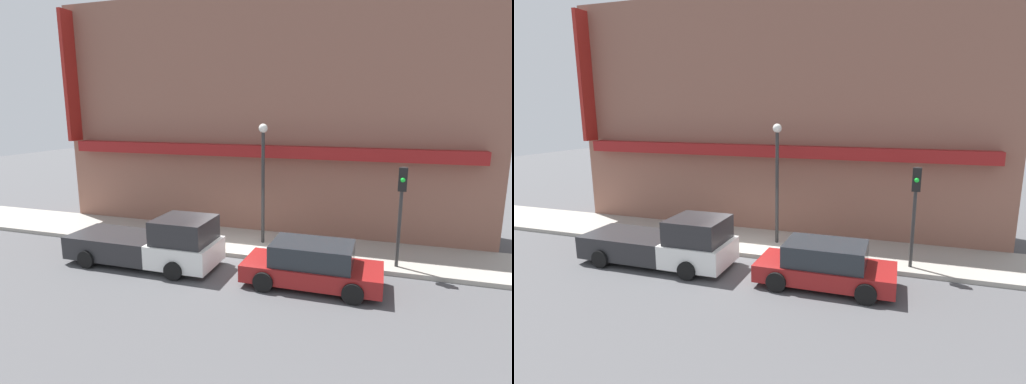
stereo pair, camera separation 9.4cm
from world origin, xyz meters
TOP-DOWN VIEW (x-y plane):
  - ground_plane at (0.00, 0.00)m, footprint 80.00×80.00m
  - sidewalk at (0.00, 1.62)m, footprint 36.00×3.24m
  - building at (-0.01, 4.72)m, footprint 19.80×3.80m
  - pickup_truck at (-2.40, -1.55)m, footprint 5.66×2.20m
  - parked_car at (3.42, -1.55)m, footprint 4.41×2.04m
  - fire_hydrant at (3.25, 0.46)m, footprint 0.19×0.19m
  - street_lamp at (0.81, 1.65)m, footprint 0.36×0.36m
  - traffic_light at (6.06, 0.47)m, footprint 0.28×0.42m

SIDE VIEW (x-z plane):
  - ground_plane at x=0.00m, z-range 0.00..0.00m
  - sidewalk at x=0.00m, z-range 0.00..0.17m
  - fire_hydrant at x=3.25m, z-range 0.17..0.85m
  - parked_car at x=3.42m, z-range -0.02..1.42m
  - pickup_truck at x=-2.40m, z-range -0.13..1.75m
  - traffic_light at x=6.06m, z-range 0.84..4.38m
  - street_lamp at x=0.81m, z-range 0.83..5.73m
  - building at x=-0.01m, z-range -0.01..10.56m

